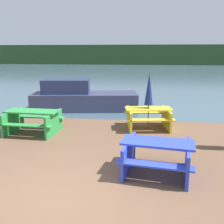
% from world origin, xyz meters
% --- Properties ---
extents(ground_plane, '(60.00, 60.00, 0.00)m').
position_xyz_m(ground_plane, '(0.00, 0.00, 0.00)').
color(ground_plane, brown).
extents(water, '(60.00, 50.00, 0.00)m').
position_xyz_m(water, '(0.00, 30.90, -0.00)').
color(water, '#425B6B').
rests_on(water, ground_plane).
extents(far_treeline, '(80.00, 1.60, 4.00)m').
position_xyz_m(far_treeline, '(0.00, 50.90, 2.00)').
color(far_treeline, '#284723').
rests_on(far_treeline, water).
extents(picnic_table_blue, '(1.77, 1.59, 0.75)m').
position_xyz_m(picnic_table_blue, '(1.88, 1.31, 0.45)').
color(picnic_table_blue, blue).
rests_on(picnic_table_blue, ground_plane).
extents(picnic_table_green, '(1.80, 1.46, 0.77)m').
position_xyz_m(picnic_table_green, '(-2.13, 3.80, 0.46)').
color(picnic_table_green, green).
rests_on(picnic_table_green, ground_plane).
extents(picnic_table_yellow, '(1.80, 1.60, 0.74)m').
position_xyz_m(picnic_table_yellow, '(1.70, 4.85, 0.45)').
color(picnic_table_yellow, yellow).
rests_on(picnic_table_yellow, ground_plane).
extents(umbrella_navy, '(0.30, 0.30, 2.01)m').
position_xyz_m(umbrella_navy, '(1.70, 4.85, 1.42)').
color(umbrella_navy, brown).
rests_on(umbrella_navy, ground_plane).
extents(boat, '(5.04, 2.30, 1.42)m').
position_xyz_m(boat, '(-1.39, 7.61, 0.54)').
color(boat, '#333856').
rests_on(boat, water).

